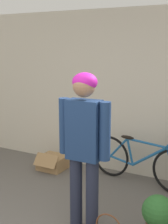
% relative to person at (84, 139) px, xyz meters
% --- Properties ---
extents(wall_back, '(8.00, 0.07, 2.60)m').
position_rel_person_xyz_m(wall_back, '(-0.25, 1.81, 0.23)').
color(wall_back, beige).
rests_on(wall_back, ground_plane).
extents(person, '(0.60, 0.25, 1.77)m').
position_rel_person_xyz_m(person, '(0.00, 0.00, 0.00)').
color(person, '#23283D').
rests_on(person, ground_plane).
extents(bicycle, '(1.68, 0.46, 0.72)m').
position_rel_person_xyz_m(bicycle, '(0.16, 1.46, -0.72)').
color(bicycle, black).
rests_on(bicycle, ground_plane).
extents(cardboard_box, '(0.43, 0.49, 0.30)m').
position_rel_person_xyz_m(cardboard_box, '(-1.32, 1.34, -0.96)').
color(cardboard_box, '#A87F51').
rests_on(cardboard_box, ground_plane).
extents(potted_plant, '(0.35, 0.35, 0.47)m').
position_rel_person_xyz_m(potted_plant, '(0.75, 0.29, -0.82)').
color(potted_plant, brown).
rests_on(potted_plant, ground_plane).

